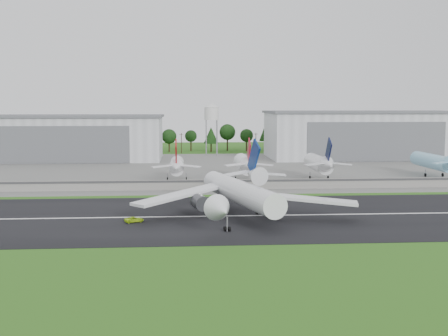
{
  "coord_description": "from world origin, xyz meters",
  "views": [
    {
      "loc": [
        -20.33,
        -129.42,
        27.88
      ],
      "look_at": [
        -8.29,
        40.0,
        9.0
      ],
      "focal_mm": 45.0,
      "sensor_mm": 36.0,
      "label": 1
    }
  ],
  "objects": [
    {
      "name": "main_airliner",
      "position": [
        -6.49,
        9.58,
        4.89
      ],
      "size": [
        55.41,
        58.5,
        18.17
      ],
      "rotation": [
        0.0,
        0.0,
        3.4
      ],
      "color": "white",
      "rests_on": "runway"
    },
    {
      "name": "hangar_east",
      "position": [
        75.0,
        164.92,
        12.63
      ],
      "size": [
        102.0,
        47.0,
        25.2
      ],
      "color": "silver",
      "rests_on": "ground"
    },
    {
      "name": "apron",
      "position": [
        0.0,
        120.0,
        0.05
      ],
      "size": [
        320.0,
        150.0,
        0.1
      ],
      "primitive_type": "cube",
      "color": "slate",
      "rests_on": "ground"
    },
    {
      "name": "ground",
      "position": [
        0.0,
        0.0,
        0.0
      ],
      "size": [
        600.0,
        600.0,
        0.0
      ],
      "primitive_type": "plane",
      "color": "#246217",
      "rests_on": "ground"
    },
    {
      "name": "parked_jet_skyblue",
      "position": [
        77.64,
        81.57,
        6.19
      ],
      "size": [
        7.36,
        37.29,
        16.75
      ],
      "color": "#85C6E6",
      "rests_on": "ground"
    },
    {
      "name": "runway",
      "position": [
        0.0,
        10.0,
        0.05
      ],
      "size": [
        320.0,
        60.0,
        0.1
      ],
      "primitive_type": "cube",
      "color": "black",
      "rests_on": "ground"
    },
    {
      "name": "parked_jet_navy",
      "position": [
        30.49,
        76.58,
        6.33
      ],
      "size": [
        7.36,
        31.29,
        16.84
      ],
      "color": "white",
      "rests_on": "ground"
    },
    {
      "name": "parked_jet_red_b",
      "position": [
        2.22,
        76.58,
        6.32
      ],
      "size": [
        7.36,
        31.29,
        16.84
      ],
      "color": "white",
      "rests_on": "ground"
    },
    {
      "name": "parked_jet_red_a",
      "position": [
        -23.16,
        76.53,
        5.98
      ],
      "size": [
        7.36,
        31.29,
        16.47
      ],
      "color": "white",
      "rests_on": "ground"
    },
    {
      "name": "ground_vehicle",
      "position": [
        -32.49,
        4.02,
        0.74
      ],
      "size": [
        5.1,
        3.87,
        1.29
      ],
      "primitive_type": "imported",
      "rotation": [
        0.0,
        0.0,
        2.0
      ],
      "color": "#B0DC19",
      "rests_on": "runway"
    },
    {
      "name": "water_tower",
      "position": [
        -5.0,
        185.0,
        24.55
      ],
      "size": [
        8.4,
        8.4,
        29.4
      ],
      "color": "#99999E",
      "rests_on": "ground"
    },
    {
      "name": "hangar_west",
      "position": [
        -80.0,
        164.92,
        11.63
      ],
      "size": [
        97.0,
        44.0,
        23.2
      ],
      "color": "silver",
      "rests_on": "ground"
    },
    {
      "name": "treeline",
      "position": [
        0.0,
        215.0,
        0.0
      ],
      "size": [
        320.0,
        16.0,
        22.0
      ],
      "primitive_type": null,
      "color": "black",
      "rests_on": "ground"
    },
    {
      "name": "runway_centerline",
      "position": [
        0.0,
        10.0,
        0.11
      ],
      "size": [
        220.0,
        1.0,
        0.02
      ],
      "primitive_type": "cube",
      "color": "white",
      "rests_on": "runway"
    },
    {
      "name": "blast_fence",
      "position": [
        0.0,
        54.99,
        1.81
      ],
      "size": [
        240.0,
        0.61,
        3.5
      ],
      "color": "gray",
      "rests_on": "ground"
    },
    {
      "name": "utility_poles",
      "position": [
        0.0,
        200.0,
        0.0
      ],
      "size": [
        230.0,
        3.0,
        12.0
      ],
      "primitive_type": null,
      "color": "black",
      "rests_on": "ground"
    }
  ]
}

